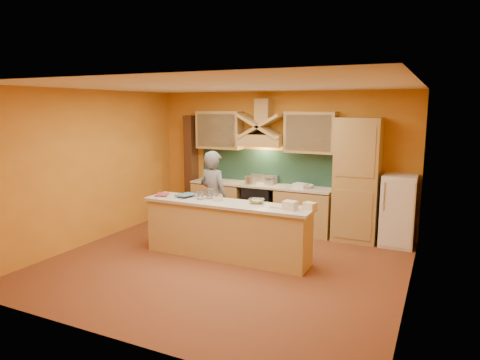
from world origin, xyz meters
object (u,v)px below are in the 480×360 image
at_px(fridge, 398,210).
at_px(mixing_bowl, 257,201).
at_px(person, 214,197).
at_px(kitchen_scale, 218,198).
at_px(stove, 260,206).

height_order(fridge, mixing_bowl, fridge).
xyz_separation_m(person, mixing_bowl, (1.06, -0.46, 0.12)).
height_order(fridge, person, person).
bearing_deg(kitchen_scale, fridge, 38.69).
bearing_deg(fridge, person, -157.48).
relative_size(stove, kitchen_scale, 7.65).
height_order(fridge, kitchen_scale, fridge).
bearing_deg(stove, fridge, 0.00).
relative_size(fridge, mixing_bowl, 4.87).
bearing_deg(mixing_bowl, kitchen_scale, -167.62).
bearing_deg(fridge, stove, 180.00).
bearing_deg(stove, mixing_bowl, -68.91).
relative_size(stove, person, 0.53).
xyz_separation_m(kitchen_scale, mixing_bowl, (0.64, 0.14, -0.02)).
height_order(person, mixing_bowl, person).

